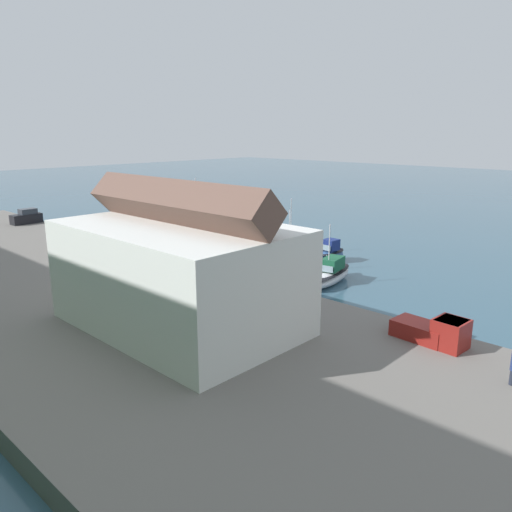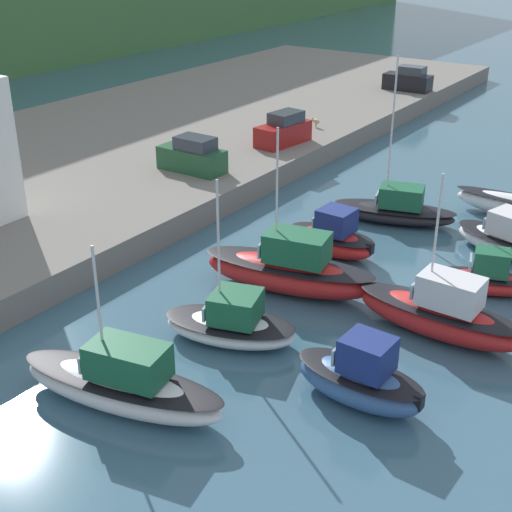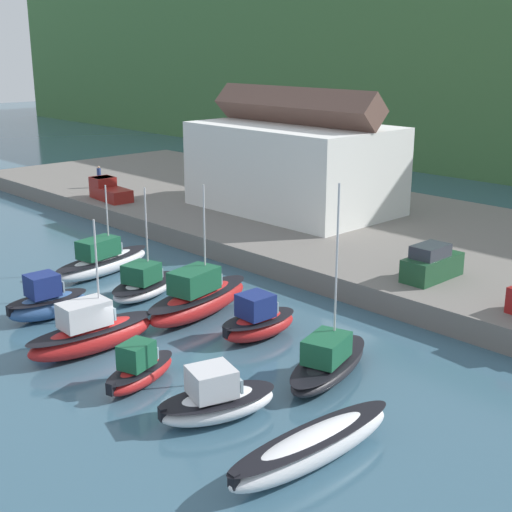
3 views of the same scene
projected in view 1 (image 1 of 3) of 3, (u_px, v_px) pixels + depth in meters
name	position (u px, v px, depth m)	size (l,w,h in m)	color
ground_plane	(273.00, 252.00, 61.96)	(320.00, 320.00, 0.00)	#385B70
quay_promenade	(77.00, 296.00, 43.52)	(99.92, 25.34, 1.43)	slate
harbor_clubhouse	(178.00, 272.00, 34.20)	(16.83, 10.56, 10.24)	white
moored_boat_0	(331.00, 274.00, 49.31)	(3.66, 8.14, 6.04)	silver
moored_boat_1	(290.00, 265.00, 53.44)	(3.94, 5.91, 6.78)	silver
moored_boat_2	(255.00, 255.00, 56.41)	(3.98, 8.39, 7.55)	red
moored_boat_3	(225.00, 250.00, 59.28)	(2.35, 4.78, 2.47)	red
moored_boat_4	(200.00, 243.00, 63.71)	(4.04, 7.13, 9.13)	black
moored_boat_5	(329.00, 254.00, 57.21)	(2.21, 4.85, 2.65)	#33568E
moored_boat_6	(294.00, 245.00, 61.51)	(2.32, 7.06, 6.82)	red
moored_boat_7	(267.00, 241.00, 64.94)	(2.86, 4.69, 2.13)	red
moored_boat_8	(238.00, 236.00, 67.65)	(3.66, 5.64, 2.31)	white
moored_boat_9	(211.00, 232.00, 70.77)	(2.04, 8.17, 1.38)	white
parked_car_0	(127.00, 251.00, 52.89)	(1.80, 4.20, 2.16)	#1E4C2D
parked_car_1	(27.00, 217.00, 73.18)	(1.92, 4.25, 2.16)	black
parked_car_2	(99.00, 238.00, 59.28)	(4.38, 2.27, 2.16)	maroon
pickup_truck_0	(436.00, 331.00, 31.91)	(4.84, 2.25, 1.90)	maroon
dog_on_quay	(76.00, 236.00, 62.48)	(0.57, 0.87, 0.68)	tan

